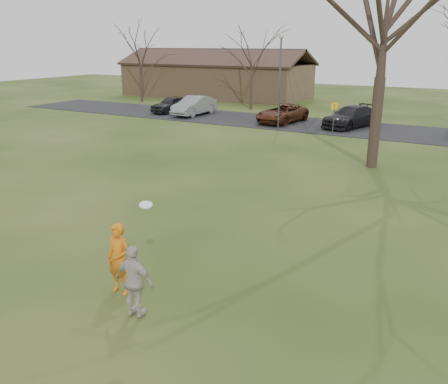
{
  "coord_description": "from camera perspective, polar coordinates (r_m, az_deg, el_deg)",
  "views": [
    {
      "loc": [
        6.34,
        -7.37,
        5.69
      ],
      "look_at": [
        0.0,
        4.0,
        1.5
      ],
      "focal_mm": 37.23,
      "sensor_mm": 36.0,
      "label": 1
    }
  ],
  "objects": [
    {
      "name": "player_defender",
      "position": [
        11.23,
        -12.77,
        -8.04
      ],
      "size": [
        0.64,
        0.42,
        1.74
      ],
      "primitive_type": "imported",
      "rotation": [
        0.0,
        0.0,
        0.01
      ],
      "color": "orange",
      "rests_on": "ground"
    },
    {
      "name": "car_2",
      "position": [
        35.19,
        7.17,
        9.58
      ],
      "size": [
        2.88,
        5.11,
        1.35
      ],
      "primitive_type": "imported",
      "rotation": [
        0.0,
        0.0,
        -0.14
      ],
      "color": "#502512",
      "rests_on": "parking_strip"
    },
    {
      "name": "building",
      "position": [
        52.59,
        -1.03,
        13.75
      ],
      "size": [
        20.6,
        8.5,
        5.14
      ],
      "color": "#8C6D4C",
      "rests_on": "ground"
    },
    {
      "name": "car_1",
      "position": [
        38.66,
        -3.67,
        10.55
      ],
      "size": [
        1.74,
        4.67,
        1.52
      ],
      "primitive_type": "imported",
      "rotation": [
        0.0,
        0.0,
        -0.03
      ],
      "color": "gray",
      "rests_on": "parking_strip"
    },
    {
      "name": "car_0",
      "position": [
        40.32,
        -6.38,
        10.66
      ],
      "size": [
        2.4,
        4.27,
        1.37
      ],
      "primitive_type": "imported",
      "rotation": [
        0.0,
        0.0,
        -0.2
      ],
      "color": "black",
      "rests_on": "parking_strip"
    },
    {
      "name": "catching_play",
      "position": [
        10.23,
        -10.94,
        -10.67
      ],
      "size": [
        0.96,
        0.52,
        2.59
      ],
      "color": "#C0B1AC",
      "rests_on": "ground"
    },
    {
      "name": "car_3",
      "position": [
        34.06,
        15.36,
        8.91
      ],
      "size": [
        3.61,
        5.41,
        1.46
      ],
      "primitive_type": "imported",
      "rotation": [
        0.0,
        0.0,
        -0.34
      ],
      "color": "black",
      "rests_on": "parking_strip"
    },
    {
      "name": "parking_strip",
      "position": [
        33.46,
        17.94,
        7.23
      ],
      "size": [
        62.0,
        6.5,
        0.04
      ],
      "primitive_type": "cube",
      "color": "black",
      "rests_on": "ground"
    },
    {
      "name": "lamp_post",
      "position": [
        32.36,
        6.91,
        14.67
      ],
      "size": [
        0.34,
        0.34,
        6.27
      ],
      "color": "#47474C",
      "rests_on": "ground"
    },
    {
      "name": "ground",
      "position": [
        11.26,
        -10.22,
        -12.82
      ],
      "size": [
        120.0,
        120.0,
        0.0
      ],
      "primitive_type": "plane",
      "color": "#1E380F",
      "rests_on": "ground"
    },
    {
      "name": "sign_yellow",
      "position": [
        30.82,
        13.35,
        9.47
      ],
      "size": [
        0.35,
        0.35,
        2.08
      ],
      "color": "#47474C",
      "rests_on": "ground"
    },
    {
      "name": "big_tree",
      "position": [
        22.82,
        19.37,
        20.2
      ],
      "size": [
        9.0,
        9.0,
        14.0
      ],
      "primitive_type": null,
      "color": "#352821",
      "rests_on": "ground"
    }
  ]
}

